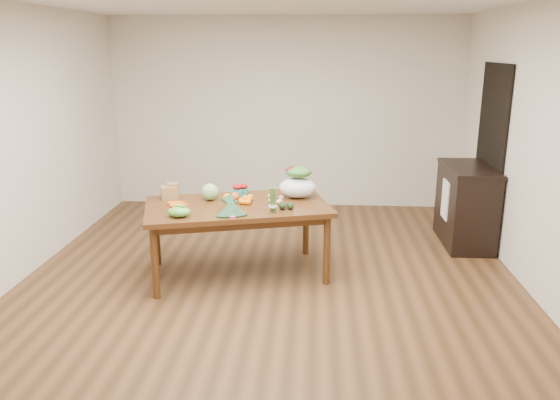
# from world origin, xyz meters

# --- Properties ---
(floor) EXTENTS (6.00, 6.00, 0.00)m
(floor) POSITION_xyz_m (0.00, 0.00, 0.00)
(floor) COLOR brown
(floor) RESTS_ON ground
(room_walls) EXTENTS (5.02, 6.02, 2.70)m
(room_walls) POSITION_xyz_m (0.00, 0.00, 1.35)
(room_walls) COLOR silver
(room_walls) RESTS_ON floor
(dining_table) EXTENTS (2.00, 1.44, 0.75)m
(dining_table) POSITION_xyz_m (-0.34, 0.36, 0.38)
(dining_table) COLOR #4C2611
(dining_table) RESTS_ON floor
(doorway_dark) EXTENTS (0.02, 1.00, 2.10)m
(doorway_dark) POSITION_xyz_m (2.48, 1.60, 1.05)
(doorway_dark) COLOR black
(doorway_dark) RESTS_ON floor
(cabinet) EXTENTS (0.52, 1.02, 0.94)m
(cabinet) POSITION_xyz_m (2.22, 1.45, 0.47)
(cabinet) COLOR black
(cabinet) RESTS_ON floor
(dish_towel) EXTENTS (0.02, 0.28, 0.45)m
(dish_towel) POSITION_xyz_m (1.96, 1.40, 0.55)
(dish_towel) COLOR white
(dish_towel) RESTS_ON cabinet
(paper_bag) EXTENTS (0.27, 0.24, 0.16)m
(paper_bag) POSITION_xyz_m (-1.07, 0.52, 0.83)
(paper_bag) COLOR olive
(paper_bag) RESTS_ON dining_table
(cabbage) EXTENTS (0.17, 0.17, 0.17)m
(cabbage) POSITION_xyz_m (-0.64, 0.50, 0.84)
(cabbage) COLOR #8BB86A
(cabbage) RESTS_ON dining_table
(strawberry_basket_a) EXTENTS (0.13, 0.13, 0.10)m
(strawberry_basket_a) POSITION_xyz_m (-0.39, 0.70, 0.80)
(strawberry_basket_a) COLOR red
(strawberry_basket_a) RESTS_ON dining_table
(strawberry_basket_b) EXTENTS (0.12, 0.12, 0.09)m
(strawberry_basket_b) POSITION_xyz_m (-0.33, 0.75, 0.79)
(strawberry_basket_b) COLOR #B30F0B
(strawberry_basket_b) RESTS_ON dining_table
(orange_a) EXTENTS (0.09, 0.09, 0.09)m
(orange_a) POSITION_xyz_m (-0.45, 0.44, 0.79)
(orange_a) COLOR orange
(orange_a) RESTS_ON dining_table
(orange_b) EXTENTS (0.09, 0.09, 0.09)m
(orange_b) POSITION_xyz_m (-0.38, 0.49, 0.79)
(orange_b) COLOR orange
(orange_b) RESTS_ON dining_table
(orange_c) EXTENTS (0.07, 0.07, 0.07)m
(orange_c) POSITION_xyz_m (-0.22, 0.49, 0.79)
(orange_c) COLOR #E0600D
(orange_c) RESTS_ON dining_table
(mandarin_cluster) EXTENTS (0.22, 0.22, 0.09)m
(mandarin_cluster) POSITION_xyz_m (-0.26, 0.39, 0.79)
(mandarin_cluster) COLOR orange
(mandarin_cluster) RESTS_ON dining_table
(carrots) EXTENTS (0.27, 0.27, 0.03)m
(carrots) POSITION_xyz_m (-0.91, 0.29, 0.76)
(carrots) COLOR orange
(carrots) RESTS_ON dining_table
(snap_pea_bag) EXTENTS (0.22, 0.16, 0.10)m
(snap_pea_bag) POSITION_xyz_m (-0.82, -0.09, 0.80)
(snap_pea_bag) COLOR #59A437
(snap_pea_bag) RESTS_ON dining_table
(kale_bunch) EXTENTS (0.41, 0.47, 0.16)m
(kale_bunch) POSITION_xyz_m (-0.34, -0.01, 0.83)
(kale_bunch) COLOR #163320
(kale_bunch) RESTS_ON dining_table
(asparagus_bundle) EXTENTS (0.11, 0.13, 0.26)m
(asparagus_bundle) POSITION_xyz_m (0.04, 0.10, 0.88)
(asparagus_bundle) COLOR #5A883E
(asparagus_bundle) RESTS_ON dining_table
(potato_a) EXTENTS (0.06, 0.05, 0.05)m
(potato_a) POSITION_xyz_m (-0.01, 0.43, 0.77)
(potato_a) COLOR #DEBE80
(potato_a) RESTS_ON dining_table
(potato_b) EXTENTS (0.06, 0.05, 0.05)m
(potato_b) POSITION_xyz_m (0.08, 0.38, 0.77)
(potato_b) COLOR tan
(potato_b) RESTS_ON dining_table
(potato_c) EXTENTS (0.05, 0.05, 0.05)m
(potato_c) POSITION_xyz_m (0.09, 0.55, 0.77)
(potato_c) COLOR tan
(potato_c) RESTS_ON dining_table
(potato_d) EXTENTS (0.06, 0.05, 0.05)m
(potato_d) POSITION_xyz_m (-0.03, 0.60, 0.77)
(potato_d) COLOR tan
(potato_d) RESTS_ON dining_table
(potato_e) EXTENTS (0.05, 0.05, 0.04)m
(potato_e) POSITION_xyz_m (0.09, 0.43, 0.77)
(potato_e) COLOR tan
(potato_e) RESTS_ON dining_table
(avocado_a) EXTENTS (0.10, 0.13, 0.07)m
(avocado_a) POSITION_xyz_m (0.12, 0.22, 0.79)
(avocado_a) COLOR black
(avocado_a) RESTS_ON dining_table
(avocado_b) EXTENTS (0.10, 0.12, 0.07)m
(avocado_b) POSITION_xyz_m (0.20, 0.23, 0.79)
(avocado_b) COLOR black
(avocado_b) RESTS_ON dining_table
(salad_bag) EXTENTS (0.45, 0.38, 0.30)m
(salad_bag) POSITION_xyz_m (0.26, 0.66, 0.90)
(salad_bag) COLOR silver
(salad_bag) RESTS_ON dining_table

